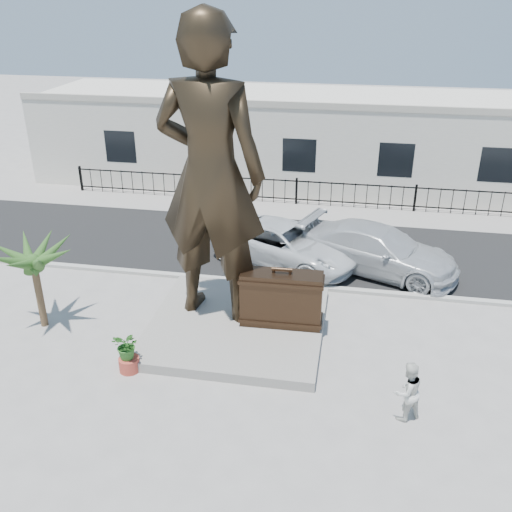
{
  "coord_description": "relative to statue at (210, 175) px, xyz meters",
  "views": [
    {
      "loc": [
        2.71,
        -12.95,
        9.55
      ],
      "look_at": [
        0.0,
        2.0,
        2.3
      ],
      "focal_mm": 40.0,
      "sensor_mm": 36.0,
      "label": 1
    }
  ],
  "objects": [
    {
      "name": "fence",
      "position": [
        1.31,
        10.77,
        -4.12
      ],
      "size": [
        22.0,
        0.1,
        1.2
      ],
      "primitive_type": "cube",
      "color": "black",
      "rests_on": "ground"
    },
    {
      "name": "planter",
      "position": [
        -1.65,
        -3.06,
        -4.52
      ],
      "size": [
        0.56,
        0.56,
        0.4
      ],
      "primitive_type": "cylinder",
      "color": "#B33E2F",
      "rests_on": "ground"
    },
    {
      "name": "worker",
      "position": [
        -3.59,
        9.91,
        -3.81
      ],
      "size": [
        1.19,
        0.75,
        1.77
      ],
      "primitive_type": "imported",
      "rotation": [
        0.0,
        0.0,
        0.08
      ],
      "color": "#FA4B0D",
      "rests_on": "far_sidewalk"
    },
    {
      "name": "palm_tree",
      "position": [
        -5.11,
        -1.35,
        -4.72
      ],
      "size": [
        1.8,
        1.8,
        3.2
      ],
      "primitive_type": null,
      "color": "#284C1B",
      "rests_on": "ground"
    },
    {
      "name": "ground",
      "position": [
        1.31,
        -2.03,
        -4.72
      ],
      "size": [
        100.0,
        100.0,
        0.0
      ],
      "primitive_type": "plane",
      "color": "#9E9991",
      "rests_on": "ground"
    },
    {
      "name": "suitcase",
      "position": [
        2.14,
        -0.4,
        -3.58
      ],
      "size": [
        2.41,
        0.83,
        1.69
      ],
      "primitive_type": "cube",
      "rotation": [
        0.0,
        0.0,
        0.03
      ],
      "color": "black",
      "rests_on": "plinth"
    },
    {
      "name": "tourist",
      "position": [
        5.64,
        -3.65,
        -3.93
      ],
      "size": [
        0.97,
        0.93,
        1.58
      ],
      "primitive_type": "imported",
      "rotation": [
        0.0,
        0.0,
        3.74
      ],
      "color": "silver",
      "rests_on": "ground"
    },
    {
      "name": "statue",
      "position": [
        0.0,
        0.0,
        0.0
      ],
      "size": [
        3.49,
        2.54,
        8.84
      ],
      "primitive_type": "imported",
      "rotation": [
        0.0,
        0.0,
        3.0
      ],
      "color": "#2D2316",
      "rests_on": "plinth"
    },
    {
      "name": "plinth",
      "position": [
        0.81,
        -0.53,
        -4.57
      ],
      "size": [
        5.2,
        5.2,
        0.3
      ],
      "primitive_type": "cube",
      "color": "gray",
      "rests_on": "ground"
    },
    {
      "name": "shrub",
      "position": [
        -1.65,
        -3.06,
        -3.92
      ],
      "size": [
        0.92,
        0.87,
        0.8
      ],
      "primitive_type": "imported",
      "rotation": [
        0.0,
        0.0,
        -0.42
      ],
      "color": "#29611F",
      "rests_on": "planter"
    },
    {
      "name": "far_sidewalk",
      "position": [
        1.31,
        9.97,
        -4.71
      ],
      "size": [
        40.0,
        2.5,
        0.02
      ],
      "primitive_type": "cube",
      "color": "#9E9991",
      "rests_on": "ground"
    },
    {
      "name": "building",
      "position": [
        1.31,
        14.97,
        -2.52
      ],
      "size": [
        28.0,
        7.0,
        4.4
      ],
      "primitive_type": "cube",
      "color": "silver",
      "rests_on": "ground"
    },
    {
      "name": "car_white",
      "position": [
        1.66,
        4.31,
        -3.93
      ],
      "size": [
        6.19,
        4.58,
        1.56
      ],
      "primitive_type": "imported",
      "rotation": [
        0.0,
        0.0,
        1.17
      ],
      "color": "silver",
      "rests_on": "street"
    },
    {
      "name": "curb",
      "position": [
        1.31,
        2.47,
        -4.66
      ],
      "size": [
        40.0,
        0.25,
        0.12
      ],
      "primitive_type": "cube",
      "color": "#A5A399",
      "rests_on": "ground"
    },
    {
      "name": "car_silver",
      "position": [
        5.05,
        4.26,
        -3.87
      ],
      "size": [
        6.25,
        4.25,
        1.68
      ],
      "primitive_type": "imported",
      "rotation": [
        0.0,
        0.0,
        1.21
      ],
      "color": "#B7BABC",
      "rests_on": "street"
    },
    {
      "name": "street",
      "position": [
        1.31,
        5.97,
        -4.71
      ],
      "size": [
        40.0,
        7.0,
        0.01
      ],
      "primitive_type": "cube",
      "color": "black",
      "rests_on": "ground"
    }
  ]
}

